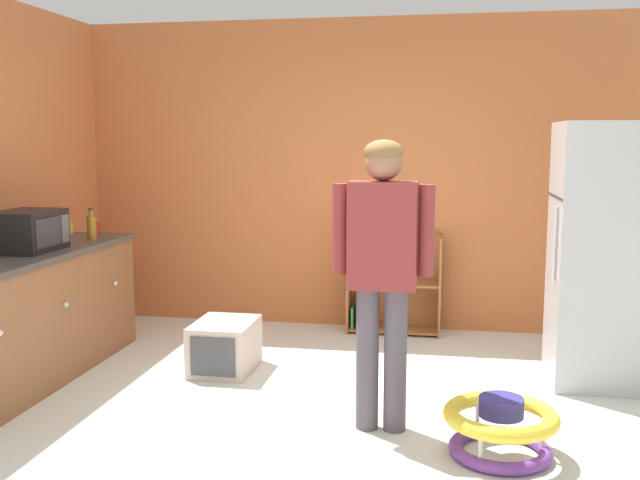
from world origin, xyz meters
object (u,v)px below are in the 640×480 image
blue_cup (51,236)px  ketchup_bottle (43,227)px  kitchen_counter (24,318)px  baby_walker (500,427)px  amber_bottle (92,227)px  microwave (28,231)px  yellow_cup (68,228)px  pet_carrier (225,346)px  bookshelf (389,290)px  refrigerator (607,254)px  standing_person (383,258)px  red_cup (95,228)px

blue_cup → ketchup_bottle: bearing=143.1°
kitchen_counter → blue_cup: size_ratio=23.64×
baby_walker → amber_bottle: bearing=156.0°
baby_walker → microwave: bearing=166.5°
yellow_cup → pet_carrier: bearing=-19.2°
amber_bottle → bookshelf: bearing=26.6°
baby_walker → blue_cup: 3.52m
refrigerator → baby_walker: 1.72m
baby_walker → yellow_cup: (-3.34, 1.64, 0.79)m
ketchup_bottle → pet_carrier: bearing=-5.4°
kitchen_counter → ketchup_bottle: ketchup_bottle is taller
kitchen_counter → microwave: microwave is taller
bookshelf → standing_person: standing_person is taller
amber_bottle → kitchen_counter: bearing=-104.5°
baby_walker → microwave: microwave is taller
kitchen_counter → amber_bottle: size_ratio=9.13×
baby_walker → ketchup_bottle: (-3.34, 1.27, 0.84)m
refrigerator → yellow_cup: (-4.11, 0.29, 0.06)m
microwave → red_cup: (0.02, 0.92, -0.09)m
ketchup_bottle → standing_person: bearing=-20.7°
bookshelf → pet_carrier: bearing=-130.2°
standing_person → red_cup: size_ratio=17.50×
yellow_cup → blue_cup: size_ratio=1.00×
standing_person → ketchup_bottle: standing_person is taller
ketchup_bottle → blue_cup: 0.15m
microwave → blue_cup: 0.45m
refrigerator → yellow_cup: 4.12m
refrigerator → baby_walker: refrigerator is taller
pet_carrier → microwave: 1.58m
red_cup → amber_bottle: bearing=-66.0°
standing_person → microwave: standing_person is taller
bookshelf → microwave: microwave is taller
microwave → standing_person: bearing=-11.4°
amber_bottle → microwave: bearing=-107.0°
red_cup → bookshelf: bearing=17.6°
ketchup_bottle → red_cup: bearing=62.0°
standing_person → blue_cup: (-2.57, 0.93, -0.06)m
blue_cup → refrigerator: bearing=2.5°
baby_walker → yellow_cup: bearing=153.9°
baby_walker → pet_carrier: (-1.87, 1.13, 0.02)m
pet_carrier → microwave: (-1.27, -0.38, 0.86)m
baby_walker → ketchup_bottle: 3.67m
bookshelf → standing_person: (0.13, -2.16, 0.63)m
refrigerator → ketchup_bottle: bearing=-178.8°
red_cup → yellow_cup: 0.22m
pet_carrier → blue_cup: bearing=177.8°
amber_bottle → blue_cup: amber_bottle is taller
baby_walker → microwave: 3.35m
standing_person → yellow_cup: bearing=152.7°
refrigerator → blue_cup: size_ratio=18.74×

